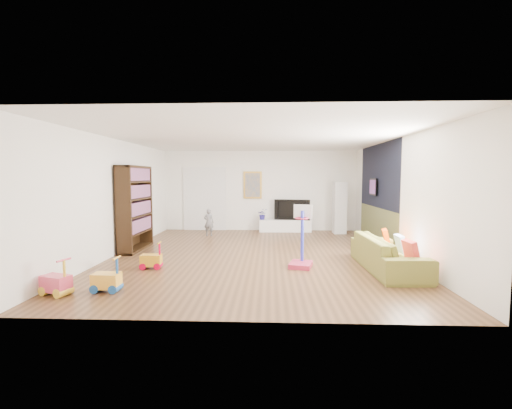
{
  "coord_description": "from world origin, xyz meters",
  "views": [
    {
      "loc": [
        0.34,
        -7.9,
        1.81
      ],
      "look_at": [
        0.0,
        0.4,
        1.15
      ],
      "focal_mm": 24.0,
      "sensor_mm": 36.0,
      "label": 1
    }
  ],
  "objects_px": {
    "media_console": "(285,226)",
    "bookshelf": "(135,208)",
    "basketball_hoop": "(301,236)",
    "sofa": "(388,253)"
  },
  "relations": [
    {
      "from": "media_console",
      "to": "bookshelf",
      "type": "height_order",
      "value": "bookshelf"
    },
    {
      "from": "media_console",
      "to": "basketball_hoop",
      "type": "relative_size",
      "value": 1.36
    },
    {
      "from": "sofa",
      "to": "basketball_hoop",
      "type": "height_order",
      "value": "basketball_hoop"
    },
    {
      "from": "sofa",
      "to": "media_console",
      "type": "bearing_deg",
      "value": 19.65
    },
    {
      "from": "media_console",
      "to": "sofa",
      "type": "height_order",
      "value": "sofa"
    },
    {
      "from": "bookshelf",
      "to": "media_console",
      "type": "bearing_deg",
      "value": 38.15
    },
    {
      "from": "bookshelf",
      "to": "basketball_hoop",
      "type": "distance_m",
      "value": 4.28
    },
    {
      "from": "media_console",
      "to": "sofa",
      "type": "relative_size",
      "value": 0.77
    },
    {
      "from": "sofa",
      "to": "basketball_hoop",
      "type": "relative_size",
      "value": 1.76
    },
    {
      "from": "bookshelf",
      "to": "basketball_hoop",
      "type": "xyz_separation_m",
      "value": [
        3.98,
        -1.5,
        -0.42
      ]
    }
  ]
}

